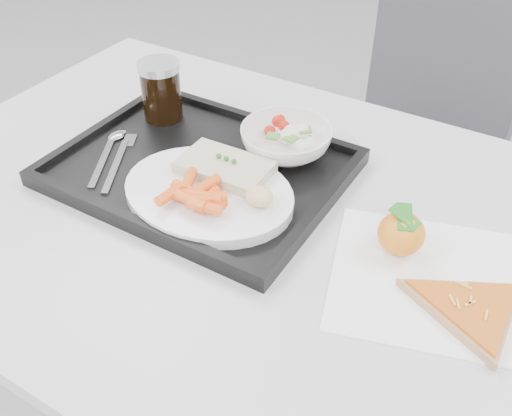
# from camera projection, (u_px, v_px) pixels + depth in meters

# --- Properties ---
(table) EXTENTS (1.20, 0.80, 0.75)m
(table) POSITION_uv_depth(u_px,v_px,m) (254.00, 241.00, 0.91)
(table) COLOR silver
(table) RESTS_ON ground
(chair) EXTENTS (0.53, 0.53, 0.93)m
(chair) POSITION_uv_depth(u_px,v_px,m) (418.00, 135.00, 1.43)
(chair) COLOR #403F47
(chair) RESTS_ON ground
(tray) EXTENTS (0.45, 0.35, 0.03)m
(tray) POSITION_uv_depth(u_px,v_px,m) (200.00, 169.00, 0.94)
(tray) COLOR black
(tray) RESTS_ON table
(dinner_plate) EXTENTS (0.27, 0.27, 0.02)m
(dinner_plate) POSITION_uv_depth(u_px,v_px,m) (209.00, 193.00, 0.86)
(dinner_plate) COLOR white
(dinner_plate) RESTS_ON tray
(fish_fillet) EXTENTS (0.14, 0.09, 0.03)m
(fish_fillet) POSITION_uv_depth(u_px,v_px,m) (225.00, 167.00, 0.88)
(fish_fillet) COLOR beige
(fish_fillet) RESTS_ON dinner_plate
(bread_roll) EXTENTS (0.05, 0.05, 0.03)m
(bread_roll) POSITION_uv_depth(u_px,v_px,m) (259.00, 197.00, 0.82)
(bread_roll) COLOR beige
(bread_roll) RESTS_ON dinner_plate
(salad_bowl) EXTENTS (0.15, 0.15, 0.05)m
(salad_bowl) POSITION_uv_depth(u_px,v_px,m) (286.00, 141.00, 0.95)
(salad_bowl) COLOR white
(salad_bowl) RESTS_ON tray
(cola_glass) EXTENTS (0.07, 0.07, 0.11)m
(cola_glass) POSITION_uv_depth(u_px,v_px,m) (161.00, 89.00, 1.02)
(cola_glass) COLOR black
(cola_glass) RESTS_ON tray
(cutlery) EXTENTS (0.12, 0.16, 0.01)m
(cutlery) POSITION_uv_depth(u_px,v_px,m) (114.00, 152.00, 0.96)
(cutlery) COLOR silver
(cutlery) RESTS_ON tray
(napkin) EXTENTS (0.31, 0.30, 0.00)m
(napkin) POSITION_uv_depth(u_px,v_px,m) (427.00, 279.00, 0.75)
(napkin) COLOR white
(napkin) RESTS_ON table
(tangerine) EXTENTS (0.06, 0.06, 0.07)m
(tangerine) POSITION_uv_depth(u_px,v_px,m) (401.00, 233.00, 0.77)
(tangerine) COLOR #FE9C00
(tangerine) RESTS_ON napkin
(pizza_slice) EXTENTS (0.19, 0.19, 0.02)m
(pizza_slice) POSITION_uv_depth(u_px,v_px,m) (470.00, 309.00, 0.70)
(pizza_slice) COLOR tan
(pizza_slice) RESTS_ON napkin
(carrot_pile) EXTENTS (0.10, 0.09, 0.03)m
(carrot_pile) POSITION_uv_depth(u_px,v_px,m) (197.00, 195.00, 0.82)
(carrot_pile) COLOR #F95819
(carrot_pile) RESTS_ON dinner_plate
(salad_contents) EXTENTS (0.08, 0.08, 0.02)m
(salad_contents) POSITION_uv_depth(u_px,v_px,m) (288.00, 130.00, 0.95)
(salad_contents) COLOR #B51B0E
(salad_contents) RESTS_ON salad_bowl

